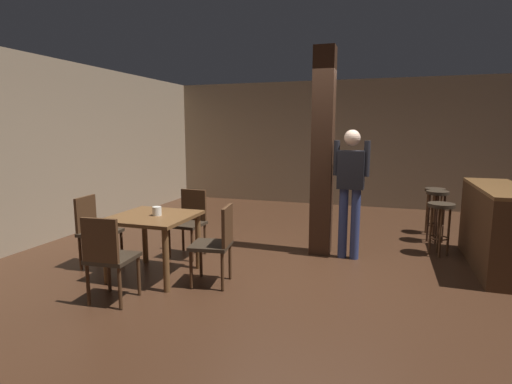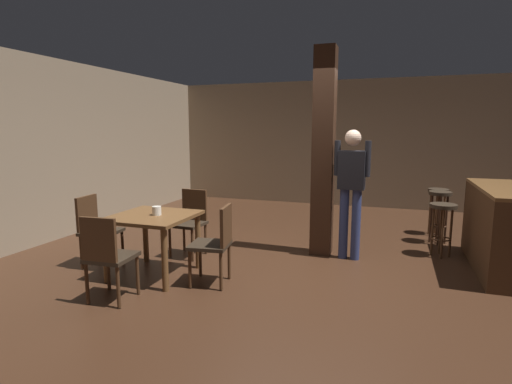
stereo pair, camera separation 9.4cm
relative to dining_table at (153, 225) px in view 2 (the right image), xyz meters
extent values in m
plane|color=#382114|center=(1.62, 0.76, -0.61)|extent=(10.80, 10.80, 0.00)
cube|color=gray|center=(1.62, 5.26, 0.79)|extent=(8.00, 0.10, 2.80)
cube|color=gray|center=(-2.38, 0.76, 0.79)|extent=(0.10, 9.00, 2.80)
cube|color=#382114|center=(1.73, 1.49, 0.79)|extent=(0.28, 0.28, 2.80)
cube|color=brown|center=(0.00, 0.00, 0.11)|extent=(0.91, 0.91, 0.04)
cylinder|color=brown|center=(0.38, 0.38, -0.26)|extent=(0.07, 0.07, 0.69)
cylinder|color=brown|center=(-0.38, 0.38, -0.26)|extent=(0.07, 0.07, 0.69)
cylinder|color=brown|center=(0.38, -0.38, -0.26)|extent=(0.07, 0.07, 0.69)
cylinder|color=brown|center=(-0.38, -0.38, -0.26)|extent=(0.07, 0.07, 0.69)
cube|color=#2D2319|center=(0.03, 0.77, -0.16)|extent=(0.44, 0.44, 0.04)
cube|color=#422816|center=(0.04, 0.96, 0.07)|extent=(0.38, 0.06, 0.45)
cylinder|color=#422816|center=(0.19, 0.58, -0.38)|extent=(0.04, 0.04, 0.43)
cylinder|color=#422816|center=(-0.16, 0.60, -0.38)|extent=(0.04, 0.04, 0.43)
cylinder|color=#422816|center=(0.21, 0.93, -0.38)|extent=(0.04, 0.04, 0.43)
cylinder|color=#422816|center=(-0.14, 0.95, -0.38)|extent=(0.04, 0.04, 0.43)
cube|color=#2D2319|center=(0.75, -0.04, -0.16)|extent=(0.48, 0.48, 0.04)
cube|color=#422816|center=(0.94, -0.01, 0.07)|extent=(0.09, 0.38, 0.45)
cylinder|color=#422816|center=(0.60, -0.23, -0.38)|extent=(0.04, 0.04, 0.43)
cylinder|color=#422816|center=(0.55, 0.11, -0.38)|extent=(0.04, 0.04, 0.43)
cylinder|color=#422816|center=(0.95, -0.18, -0.38)|extent=(0.04, 0.04, 0.43)
cylinder|color=#422816|center=(0.90, 0.16, -0.38)|extent=(0.04, 0.04, 0.43)
cube|color=#2D2319|center=(0.00, -0.74, -0.16)|extent=(0.45, 0.45, 0.04)
cube|color=#422816|center=(0.01, -0.94, 0.07)|extent=(0.38, 0.07, 0.45)
cylinder|color=#422816|center=(-0.19, -0.58, -0.38)|extent=(0.04, 0.04, 0.43)
cylinder|color=#422816|center=(0.16, -0.56, -0.38)|extent=(0.04, 0.04, 0.43)
cylinder|color=#422816|center=(-0.16, -0.93, -0.38)|extent=(0.04, 0.04, 0.43)
cylinder|color=#422816|center=(0.19, -0.90, -0.38)|extent=(0.04, 0.04, 0.43)
cube|color=#2D2319|center=(-0.79, 0.04, -0.16)|extent=(0.45, 0.45, 0.04)
cube|color=#422816|center=(-0.98, 0.02, 0.07)|extent=(0.07, 0.38, 0.45)
cylinder|color=#422816|center=(-0.63, 0.23, -0.38)|extent=(0.04, 0.04, 0.43)
cylinder|color=#422816|center=(-0.60, -0.12, -0.38)|extent=(0.04, 0.04, 0.43)
cylinder|color=#422816|center=(-0.98, 0.20, -0.38)|extent=(0.04, 0.04, 0.43)
cylinder|color=#422816|center=(-0.95, -0.15, -0.38)|extent=(0.04, 0.04, 0.43)
cylinder|color=silver|center=(0.05, 0.00, 0.18)|extent=(0.10, 0.10, 0.10)
cube|color=black|center=(2.13, 1.38, 0.59)|extent=(0.35, 0.21, 0.50)
sphere|color=beige|center=(2.13, 1.38, 1.01)|extent=(0.22, 0.22, 0.21)
cylinder|color=navy|center=(2.21, 1.37, -0.13)|extent=(0.12, 0.12, 0.95)
cylinder|color=navy|center=(2.05, 1.38, -0.13)|extent=(0.12, 0.12, 0.95)
cylinder|color=black|center=(2.32, 1.37, 0.74)|extent=(0.08, 0.08, 0.46)
cylinder|color=black|center=(1.93, 1.38, 0.74)|extent=(0.08, 0.08, 0.46)
cube|color=brown|center=(3.92, 1.56, 0.40)|extent=(0.56, 1.79, 0.04)
cube|color=#422816|center=(3.82, 1.56, -0.11)|extent=(0.36, 1.79, 0.99)
cylinder|color=#2D2319|center=(3.30, 1.90, 0.10)|extent=(0.35, 0.35, 0.05)
torus|color=#4C301C|center=(3.30, 1.90, -0.36)|extent=(0.25, 0.25, 0.02)
cylinder|color=#4C301C|center=(3.30, 2.01, -0.27)|extent=(0.03, 0.03, 0.68)
cylinder|color=#4C301C|center=(3.30, 1.78, -0.27)|extent=(0.03, 0.03, 0.68)
cylinder|color=#4C301C|center=(3.42, 1.90, -0.27)|extent=(0.03, 0.03, 0.68)
cylinder|color=#4C301C|center=(3.19, 1.90, -0.27)|extent=(0.03, 0.03, 0.68)
cylinder|color=#2D2319|center=(3.33, 2.58, 0.17)|extent=(0.33, 0.33, 0.05)
torus|color=#382114|center=(3.33, 2.58, -0.34)|extent=(0.23, 0.23, 0.02)
cylinder|color=#382114|center=(3.33, 2.68, -0.23)|extent=(0.03, 0.03, 0.75)
cylinder|color=#382114|center=(3.33, 2.47, -0.23)|extent=(0.03, 0.03, 0.75)
cylinder|color=#382114|center=(3.43, 2.58, -0.23)|extent=(0.03, 0.03, 0.75)
cylinder|color=#382114|center=(3.22, 2.58, -0.23)|extent=(0.03, 0.03, 0.75)
cylinder|color=#2D2319|center=(3.35, 3.11, 0.13)|extent=(0.32, 0.32, 0.05)
torus|color=#4C301C|center=(3.35, 3.11, -0.35)|extent=(0.23, 0.23, 0.02)
cylinder|color=#4C301C|center=(3.35, 3.22, -0.25)|extent=(0.03, 0.03, 0.71)
cylinder|color=#4C301C|center=(3.35, 3.01, -0.25)|extent=(0.03, 0.03, 0.71)
cylinder|color=#4C301C|center=(3.46, 3.11, -0.25)|extent=(0.03, 0.03, 0.71)
cylinder|color=#4C301C|center=(3.25, 3.11, -0.25)|extent=(0.03, 0.03, 0.71)
camera|label=1|loc=(2.55, -3.95, 1.12)|focal=28.00mm
camera|label=2|loc=(2.64, -3.92, 1.12)|focal=28.00mm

